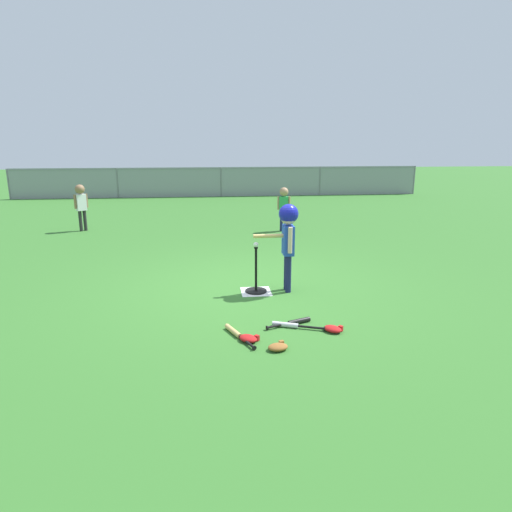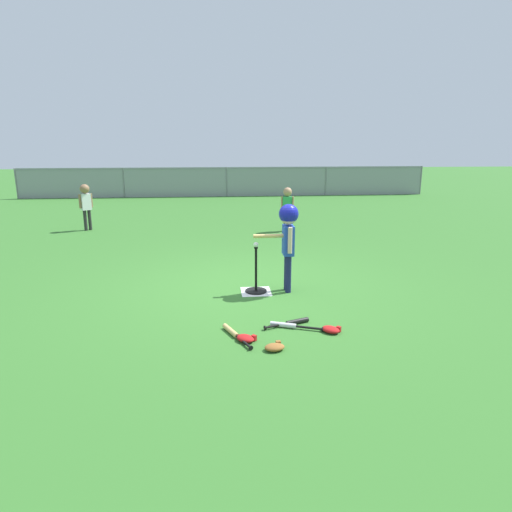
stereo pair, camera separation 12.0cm
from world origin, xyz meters
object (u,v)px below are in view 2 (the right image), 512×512
glove_by_plate (275,347)px  fielder_deep_center (287,203)px  batter_child (288,230)px  fielder_deep_right (86,201)px  glove_near_bats (331,329)px  baseball_on_tee (256,245)px  glove_tossed_aside (246,338)px  spare_bat_black (293,322)px  batting_tee (256,285)px  spare_bat_wood (233,333)px  spare_bat_silver (289,325)px

glove_by_plate → fielder_deep_center: bearing=79.8°
fielder_deep_center → glove_by_plate: (-1.16, -6.42, -0.66)m
glove_by_plate → batter_child: bearing=77.1°
fielder_deep_center → glove_by_plate: 6.56m
fielder_deep_right → glove_near_bats: bearing=-55.7°
baseball_on_tee → glove_tossed_aside: 1.83m
spare_bat_black → glove_by_plate: size_ratio=2.37×
batting_tee → glove_by_plate: batting_tee is taller
baseball_on_tee → glove_by_plate: (0.03, -1.92, -0.69)m
fielder_deep_right → glove_by_plate: 7.96m
spare_bat_black → glove_near_bats: bearing=-33.0°
spare_bat_black → glove_near_bats: glove_near_bats is taller
spare_bat_wood → spare_bat_black: (0.74, 0.25, -0.00)m
fielder_deep_right → spare_bat_black: 7.55m
batting_tee → fielder_deep_right: 6.32m
glove_by_plate → spare_bat_black: bearing=64.8°
glove_near_bats → glove_tossed_aside: size_ratio=1.00×
baseball_on_tee → fielder_deep_right: fielder_deep_right is taller
glove_near_bats → batting_tee: bearing=116.0°
spare_bat_wood → batting_tee: bearing=75.1°
baseball_on_tee → batting_tee: bearing=116.6°
fielder_deep_right → glove_tossed_aside: size_ratio=4.25×
glove_near_bats → glove_tossed_aside: same height
fielder_deep_center → glove_tossed_aside: bearing=-103.3°
spare_bat_black → glove_tossed_aside: (-0.61, -0.41, 0.01)m
fielder_deep_center → glove_tossed_aside: size_ratio=3.99×
batting_tee → glove_by_plate: (0.03, -1.92, -0.07)m
spare_bat_wood → glove_by_plate: bearing=-44.0°
spare_bat_silver → glove_near_bats: (0.47, -0.17, 0.01)m
spare_bat_silver → spare_bat_wood: same height
fielder_deep_center → glove_tossed_aside: fielder_deep_center is taller
fielder_deep_center → spare_bat_wood: size_ratio=1.66×
batting_tee → batter_child: batter_child is taller
spare_bat_silver → spare_bat_black: (0.07, 0.09, 0.00)m
batting_tee → glove_near_bats: batting_tee is taller
spare_bat_black → glove_near_bats: 0.49m
batter_child → glove_near_bats: size_ratio=4.84×
spare_bat_silver → glove_near_bats: 0.50m
fielder_deep_center → spare_bat_black: fielder_deep_center is taller
batter_child → fielder_deep_right: 6.58m
fielder_deep_right → fielder_deep_center: (4.93, -0.55, -0.04)m
fielder_deep_center → batter_child: bearing=-99.1°
spare_bat_silver → glove_by_plate: 0.62m
batter_child → fielder_deep_right: (-4.21, 5.06, -0.19)m
baseball_on_tee → glove_near_bats: baseball_on_tee is taller
fielder_deep_center → spare_bat_black: 5.86m
spare_bat_black → fielder_deep_right: bearing=122.9°
batting_tee → fielder_deep_center: bearing=75.2°
spare_bat_silver → batter_child: bearing=81.8°
batting_tee → spare_bat_silver: batting_tee is taller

